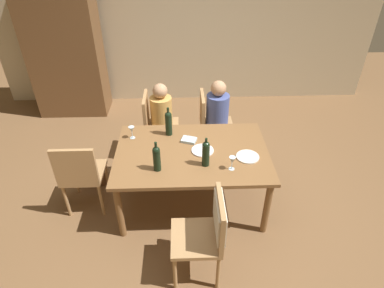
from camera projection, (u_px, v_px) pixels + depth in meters
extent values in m
plane|color=brown|center=(192.00, 200.00, 3.92)|extent=(10.00, 10.00, 0.00)
cube|color=beige|center=(186.00, 22.00, 5.40)|extent=(6.40, 0.12, 2.70)
cube|color=brown|center=(65.00, 51.00, 5.15)|extent=(1.10, 0.56, 2.10)
cube|color=brown|center=(192.00, 153.00, 3.52)|extent=(1.64, 1.11, 0.04)
cylinder|color=brown|center=(120.00, 212.00, 3.30)|extent=(0.07, 0.07, 0.68)
cylinder|color=brown|center=(267.00, 208.00, 3.35)|extent=(0.07, 0.07, 0.68)
cylinder|color=brown|center=(131.00, 154.00, 4.10)|extent=(0.07, 0.07, 0.68)
cylinder|color=brown|center=(250.00, 152.00, 4.14)|extent=(0.07, 0.07, 0.68)
cylinder|color=#A87F51|center=(177.00, 134.00, 4.71)|extent=(0.04, 0.04, 0.44)
cylinder|color=#A87F51|center=(177.00, 149.00, 4.40)|extent=(0.04, 0.04, 0.44)
cylinder|color=#A87F51|center=(150.00, 134.00, 4.70)|extent=(0.04, 0.04, 0.44)
cylinder|color=#A87F51|center=(148.00, 150.00, 4.39)|extent=(0.04, 0.04, 0.44)
cube|color=#A87F51|center=(162.00, 127.00, 4.41)|extent=(0.44, 0.44, 0.04)
cube|color=#A87F51|center=(146.00, 111.00, 4.27)|extent=(0.04, 0.44, 0.44)
cylinder|color=#A87F51|center=(228.00, 133.00, 4.73)|extent=(0.04, 0.04, 0.44)
cylinder|color=#A87F51|center=(231.00, 148.00, 4.42)|extent=(0.04, 0.04, 0.44)
cylinder|color=#A87F51|center=(202.00, 133.00, 4.72)|extent=(0.04, 0.04, 0.44)
cylinder|color=#A87F51|center=(203.00, 148.00, 4.41)|extent=(0.04, 0.04, 0.44)
cube|color=#A87F51|center=(217.00, 126.00, 4.43)|extent=(0.44, 0.44, 0.04)
cube|color=#A87F51|center=(202.00, 110.00, 4.29)|extent=(0.04, 0.44, 0.44)
cylinder|color=#A87F51|center=(175.00, 274.00, 2.86)|extent=(0.04, 0.04, 0.44)
cylinder|color=#A87F51|center=(175.00, 239.00, 3.17)|extent=(0.04, 0.04, 0.44)
cylinder|color=#A87F51|center=(218.00, 273.00, 2.87)|extent=(0.04, 0.04, 0.44)
cylinder|color=#A87F51|center=(214.00, 238.00, 3.19)|extent=(0.04, 0.04, 0.44)
cube|color=#A87F51|center=(196.00, 238.00, 2.89)|extent=(0.44, 0.44, 0.04)
cube|color=#A87F51|center=(220.00, 219.00, 2.76)|extent=(0.04, 0.44, 0.44)
cube|color=beige|center=(220.00, 217.00, 2.74)|extent=(0.07, 0.40, 0.31)
cylinder|color=#A87F51|center=(75.00, 178.00, 3.91)|extent=(0.04, 0.04, 0.44)
cylinder|color=#A87F51|center=(107.00, 178.00, 3.92)|extent=(0.04, 0.04, 0.44)
cylinder|color=#A87F51|center=(67.00, 201.00, 3.60)|extent=(0.04, 0.04, 0.44)
cylinder|color=#A87F51|center=(101.00, 200.00, 3.61)|extent=(0.04, 0.04, 0.44)
cube|color=#A87F51|center=(84.00, 173.00, 3.62)|extent=(0.44, 0.44, 0.04)
cube|color=#A87F51|center=(75.00, 167.00, 3.32)|extent=(0.44, 0.04, 0.44)
cylinder|color=#33333D|center=(173.00, 137.00, 4.62)|extent=(0.10, 0.10, 0.46)
cylinder|color=#33333D|center=(173.00, 144.00, 4.48)|extent=(0.10, 0.10, 0.46)
cylinder|color=tan|center=(161.00, 113.00, 4.29)|extent=(0.28, 0.28, 0.44)
sphere|color=tan|center=(160.00, 91.00, 4.11)|extent=(0.19, 0.19, 0.19)
cylinder|color=#33333D|center=(225.00, 136.00, 4.64)|extent=(0.11, 0.11, 0.46)
cylinder|color=#33333D|center=(227.00, 143.00, 4.50)|extent=(0.11, 0.11, 0.46)
cylinder|color=#475699|center=(217.00, 111.00, 4.30)|extent=(0.30, 0.30, 0.45)
sphere|color=tan|center=(219.00, 88.00, 4.11)|extent=(0.20, 0.20, 0.20)
cylinder|color=black|center=(206.00, 156.00, 3.25)|extent=(0.08, 0.08, 0.23)
sphere|color=black|center=(206.00, 145.00, 3.18)|extent=(0.08, 0.08, 0.08)
cylinder|color=black|center=(206.00, 141.00, 3.16)|extent=(0.03, 0.03, 0.07)
cylinder|color=black|center=(169.00, 125.00, 3.72)|extent=(0.08, 0.08, 0.24)
sphere|color=black|center=(168.00, 115.00, 3.64)|extent=(0.08, 0.08, 0.08)
cylinder|color=black|center=(168.00, 111.00, 3.61)|extent=(0.03, 0.03, 0.08)
cylinder|color=black|center=(157.00, 161.00, 3.19)|extent=(0.08, 0.08, 0.22)
sphere|color=black|center=(156.00, 150.00, 3.12)|extent=(0.08, 0.08, 0.08)
cylinder|color=black|center=(156.00, 146.00, 3.09)|extent=(0.03, 0.03, 0.08)
cylinder|color=silver|center=(133.00, 138.00, 3.72)|extent=(0.06, 0.06, 0.00)
cylinder|color=silver|center=(132.00, 135.00, 3.70)|extent=(0.01, 0.01, 0.07)
cone|color=silver|center=(132.00, 130.00, 3.66)|extent=(0.07, 0.07, 0.07)
cylinder|color=silver|center=(232.00, 169.00, 3.26)|extent=(0.06, 0.06, 0.00)
cylinder|color=silver|center=(232.00, 166.00, 3.24)|extent=(0.01, 0.01, 0.07)
cone|color=silver|center=(232.00, 160.00, 3.20)|extent=(0.07, 0.07, 0.07)
cylinder|color=silver|center=(248.00, 157.00, 3.42)|extent=(0.24, 0.24, 0.01)
cylinder|color=white|center=(203.00, 150.00, 3.51)|extent=(0.24, 0.24, 0.01)
cube|color=#ADC6D6|center=(189.00, 140.00, 3.66)|extent=(0.19, 0.17, 0.03)
cube|color=brown|center=(96.00, 176.00, 4.11)|extent=(0.29, 0.14, 0.22)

